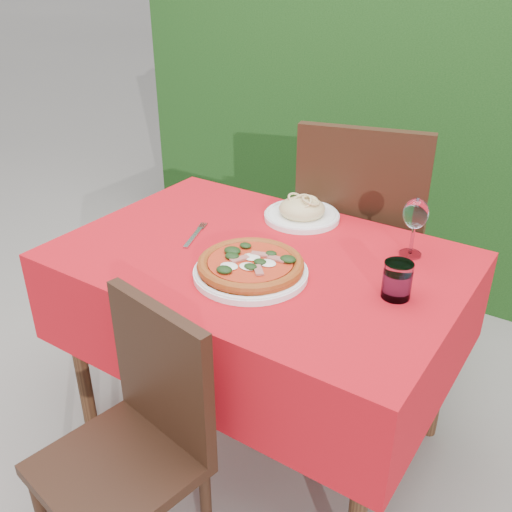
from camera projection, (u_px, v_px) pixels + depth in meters
The scene contains 10 objects.
ground at pixel (259, 428), 2.16m from camera, with size 60.00×60.00×0.00m, color slate.
hedge at pixel (429, 105), 2.87m from camera, with size 3.20×0.55×1.78m.
dining_table at pixel (259, 294), 1.88m from camera, with size 1.26×0.86×0.75m.
chair_near at pixel (138, 432), 1.50m from camera, with size 0.43×0.43×0.83m.
chair_far at pixel (361, 232), 2.28m from camera, with size 0.58×0.58×1.06m.
pizza_plate at pixel (251, 267), 1.67m from camera, with size 0.34×0.34×0.06m.
pasta_plate at pixel (302, 212), 2.03m from camera, with size 0.27×0.27×0.08m.
water_glass at pixel (397, 282), 1.56m from camera, with size 0.08×0.08×0.11m.
wine_glass at pixel (416, 216), 1.74m from camera, with size 0.08×0.08×0.19m.
fork at pixel (193, 237), 1.90m from camera, with size 0.03×0.21×0.01m, color #B3B3BA.
Camera 1 is at (0.88, -1.34, 1.59)m, focal length 40.00 mm.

